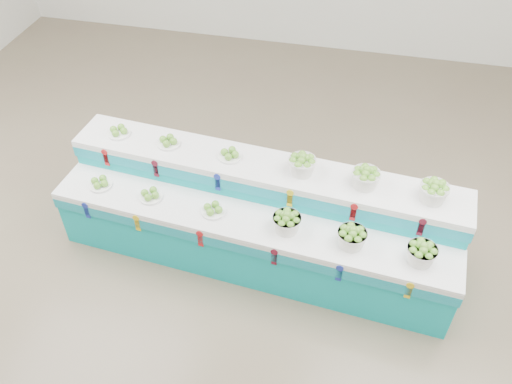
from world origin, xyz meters
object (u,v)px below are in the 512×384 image
display_stand (256,218)px  basket_upper_right (434,191)px  basket_lower_left (287,222)px  plate_upper_mid (168,141)px

display_stand → basket_upper_right: basket_upper_right is taller
basket_lower_left → basket_upper_right: size_ratio=1.00×
display_stand → basket_lower_left: display_stand is taller
basket_lower_left → plate_upper_mid: bearing=155.3°
basket_lower_left → plate_upper_mid: (-1.37, 0.63, 0.25)m
display_stand → basket_lower_left: (0.36, -0.28, 0.31)m
basket_upper_right → basket_lower_left: bearing=-162.9°
basket_lower_left → display_stand: bearing=141.7°
display_stand → basket_upper_right: bearing=8.8°
display_stand → basket_lower_left: 0.56m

